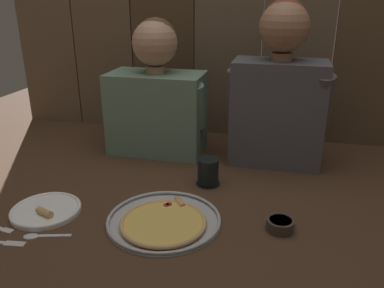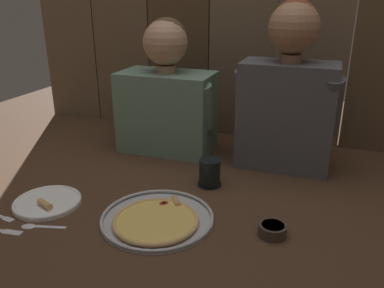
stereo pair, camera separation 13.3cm
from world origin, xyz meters
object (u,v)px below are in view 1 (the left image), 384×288
at_px(pizza_tray, 164,221).
at_px(diner_left, 156,95).
at_px(diner_right, 279,90).
at_px(dinner_plate, 46,210).
at_px(dipping_bowl, 280,224).
at_px(drinking_glass, 208,172).

distance_m(pizza_tray, diner_left, 0.65).
relative_size(diner_left, diner_right, 0.89).
bearing_deg(diner_right, diner_left, 179.96).
relative_size(dinner_plate, diner_left, 0.39).
xyz_separation_m(pizza_tray, dipping_bowl, (0.35, 0.05, 0.01)).
bearing_deg(dipping_bowl, dinner_plate, -174.06).
distance_m(dipping_bowl, diner_right, 0.59).
bearing_deg(pizza_tray, dipping_bowl, 7.86).
distance_m(dinner_plate, diner_left, 0.67).
xyz_separation_m(pizza_tray, diner_left, (-0.21, 0.57, 0.24)).
height_order(diner_left, diner_right, diner_right).
relative_size(dipping_bowl, diner_right, 0.13).
height_order(drinking_glass, diner_left, diner_left).
bearing_deg(drinking_glass, dipping_bowl, -42.40).
distance_m(pizza_tray, drinking_glass, 0.31).
distance_m(pizza_tray, diner_right, 0.71).
relative_size(dinner_plate, dipping_bowl, 2.67).
height_order(dipping_bowl, diner_right, diner_right).
bearing_deg(dinner_plate, diner_left, 73.00).
xyz_separation_m(pizza_tray, drinking_glass, (0.08, 0.29, 0.04)).
relative_size(pizza_tray, diner_left, 0.62).
distance_m(dinner_plate, dipping_bowl, 0.74).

